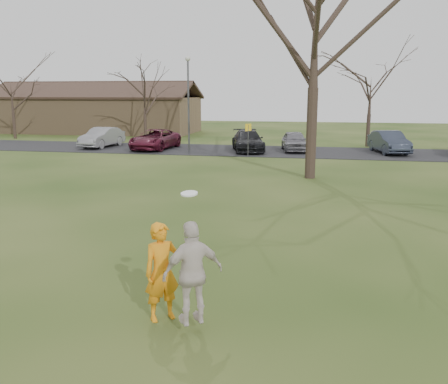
# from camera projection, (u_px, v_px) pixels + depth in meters

# --- Properties ---
(ground) EXTENTS (120.00, 120.00, 0.00)m
(ground) POSITION_uv_depth(u_px,v_px,m) (181.00, 319.00, 8.47)
(ground) COLOR #1E380F
(ground) RESTS_ON ground
(parking_strip) EXTENTS (62.00, 6.50, 0.04)m
(parking_strip) POSITION_uv_depth(u_px,v_px,m) (283.00, 151.00, 32.47)
(parking_strip) COLOR black
(parking_strip) RESTS_ON ground
(player_defender) EXTENTS (0.77, 0.74, 1.78)m
(player_defender) POSITION_uv_depth(u_px,v_px,m) (162.00, 272.00, 8.30)
(player_defender) COLOR orange
(player_defender) RESTS_ON ground
(car_1) EXTENTS (1.94, 4.48, 1.43)m
(car_1) POSITION_uv_depth(u_px,v_px,m) (102.00, 137.00, 34.84)
(car_1) COLOR gray
(car_1) RESTS_ON parking_strip
(car_2) EXTENTS (2.72, 5.18, 1.39)m
(car_2) POSITION_uv_depth(u_px,v_px,m) (155.00, 139.00, 33.55)
(car_2) COLOR #541326
(car_2) RESTS_ON parking_strip
(car_3) EXTENTS (3.08, 5.16, 1.40)m
(car_3) POSITION_uv_depth(u_px,v_px,m) (248.00, 141.00, 32.42)
(car_3) COLOR black
(car_3) RESTS_ON parking_strip
(car_4) EXTENTS (2.20, 4.19, 1.36)m
(car_4) POSITION_uv_depth(u_px,v_px,m) (294.00, 141.00, 32.50)
(car_4) COLOR slate
(car_4) RESTS_ON parking_strip
(car_5) EXTENTS (2.45, 4.65, 1.46)m
(car_5) POSITION_uv_depth(u_px,v_px,m) (389.00, 142.00, 31.38)
(car_5) COLOR #2B3241
(car_5) RESTS_ON parking_strip
(catching_play) EXTENTS (1.09, 0.95, 2.26)m
(catching_play) POSITION_uv_depth(u_px,v_px,m) (193.00, 273.00, 7.76)
(catching_play) COLOR beige
(catching_play) RESTS_ON ground
(building) EXTENTS (20.60, 8.50, 5.14)m
(building) POSITION_uv_depth(u_px,v_px,m) (97.00, 113.00, 48.34)
(building) COLOR #8C6D4C
(building) RESTS_ON ground
(lamp_post) EXTENTS (0.34, 0.34, 6.27)m
(lamp_post) POSITION_uv_depth(u_px,v_px,m) (188.00, 93.00, 30.39)
(lamp_post) COLOR #47474C
(lamp_post) RESTS_ON ground
(sign_yellow) EXTENTS (0.35, 0.35, 2.08)m
(sign_yellow) POSITION_uv_depth(u_px,v_px,m) (248.00, 134.00, 29.67)
(sign_yellow) COLOR #47474C
(sign_yellow) RESTS_ON ground
(big_tree) EXTENTS (9.00, 9.00, 14.00)m
(big_tree) POSITION_uv_depth(u_px,v_px,m) (316.00, 24.00, 21.05)
(big_tree) COLOR #352821
(big_tree) RESTS_ON ground
(small_tree_row) EXTENTS (55.00, 5.90, 8.50)m
(small_tree_row) POSITION_uv_depth(u_px,v_px,m) (347.00, 94.00, 35.70)
(small_tree_row) COLOR #352821
(small_tree_row) RESTS_ON ground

